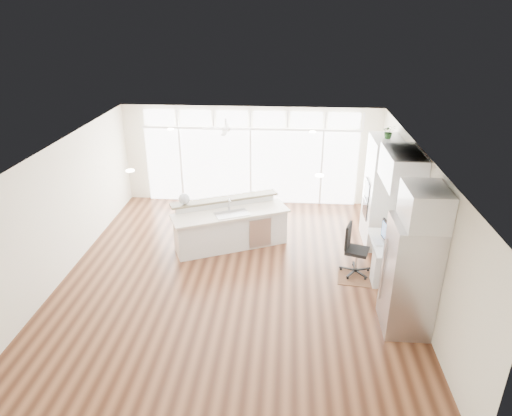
{
  "coord_description": "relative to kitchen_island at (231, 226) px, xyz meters",
  "views": [
    {
      "loc": [
        1.03,
        -7.99,
        5.15
      ],
      "look_at": [
        0.39,
        0.6,
        1.3
      ],
      "focal_mm": 32.0,
      "sensor_mm": 36.0,
      "label": 1
    }
  ],
  "objects": [
    {
      "name": "refrigerator",
      "position": [
        3.34,
        -2.63,
        0.48
      ],
      "size": [
        0.76,
        0.9,
        2.0
      ],
      "primitive_type": "cube",
      "color": "#B7B7BC",
      "rests_on": "floor"
    },
    {
      "name": "kitchen_island",
      "position": [
        0.0,
        0.0,
        0.0
      ],
      "size": [
        2.82,
        2.0,
        1.05
      ],
      "primitive_type": "cube",
      "rotation": [
        0.0,
        0.0,
        0.43
      ],
      "color": "white",
      "rests_on": "floor"
    },
    {
      "name": "office_chair",
      "position": [
        2.73,
        -0.98,
        0.02
      ],
      "size": [
        0.7,
        0.67,
        1.09
      ],
      "primitive_type": "cube",
      "rotation": [
        0.0,
        0.0,
        -0.32
      ],
      "color": "black",
      "rests_on": "floor"
    },
    {
      "name": "rug",
      "position": [
        2.77,
        -1.19,
        -0.52
      ],
      "size": [
        0.89,
        0.69,
        0.01
      ],
      "primitive_type": "cube",
      "rotation": [
        0.0,
        0.0,
        -0.13
      ],
      "color": "#3A1F12",
      "rests_on": "floor"
    },
    {
      "name": "transom_row",
      "position": [
        0.23,
        2.66,
        1.86
      ],
      "size": [
        5.9,
        0.06,
        0.4
      ],
      "primitive_type": "cube",
      "color": "white",
      "rests_on": "wall_back"
    },
    {
      "name": "fridge_cabinet",
      "position": [
        3.4,
        -2.63,
        1.78
      ],
      "size": [
        0.64,
        0.9,
        0.6
      ],
      "primitive_type": "cube",
      "color": "white",
      "rests_on": "wall_right"
    },
    {
      "name": "wall_right",
      "position": [
        3.73,
        -1.28,
        0.83
      ],
      "size": [
        0.04,
        8.0,
        2.7
      ],
      "primitive_type": "cube",
      "color": "white",
      "rests_on": "floor"
    },
    {
      "name": "upper_cabinets",
      "position": [
        3.4,
        -0.98,
        1.83
      ],
      "size": [
        0.64,
        1.3,
        0.64
      ],
      "primitive_type": "cube",
      "color": "white",
      "rests_on": "wall_right"
    },
    {
      "name": "oven_cabinet",
      "position": [
        3.4,
        0.52,
        0.73
      ],
      "size": [
        0.64,
        1.2,
        2.5
      ],
      "primitive_type": "cube",
      "color": "white",
      "rests_on": "floor"
    },
    {
      "name": "wall_left",
      "position": [
        -3.27,
        -1.28,
        0.83
      ],
      "size": [
        0.04,
        8.0,
        2.7
      ],
      "primitive_type": "cube",
      "color": "white",
      "rests_on": "floor"
    },
    {
      "name": "framed_photos",
      "position": [
        3.69,
        -0.36,
        0.88
      ],
      "size": [
        0.06,
        0.22,
        0.8
      ],
      "primitive_type": "cube",
      "color": "black",
      "rests_on": "wall_right"
    },
    {
      "name": "glass_wall",
      "position": [
        0.23,
        2.66,
        0.53
      ],
      "size": [
        5.8,
        0.06,
        2.08
      ],
      "primitive_type": "cube",
      "color": "white",
      "rests_on": "wall_back"
    },
    {
      "name": "wall_back",
      "position": [
        0.23,
        2.72,
        0.83
      ],
      "size": [
        7.0,
        0.04,
        2.7
      ],
      "primitive_type": "cube",
      "color": "white",
      "rests_on": "floor"
    },
    {
      "name": "ceiling_fan",
      "position": [
        -0.27,
        1.52,
        1.96
      ],
      "size": [
        1.16,
        1.16,
        0.32
      ],
      "primitive_type": "cube",
      "color": "white",
      "rests_on": "ceiling"
    },
    {
      "name": "floor",
      "position": [
        0.23,
        -1.28,
        -0.53
      ],
      "size": [
        7.0,
        8.0,
        0.02
      ],
      "primitive_type": "cube",
      "color": "#452415",
      "rests_on": "ground"
    },
    {
      "name": "monitor",
      "position": [
        3.28,
        -0.98,
        0.46
      ],
      "size": [
        0.17,
        0.54,
        0.45
      ],
      "primitive_type": "cube",
      "rotation": [
        0.0,
        0.0,
        0.16
      ],
      "color": "black",
      "rests_on": "desk_nook"
    },
    {
      "name": "ceiling",
      "position": [
        0.23,
        -1.28,
        2.18
      ],
      "size": [
        7.0,
        8.0,
        0.02
      ],
      "primitive_type": "cube",
      "color": "white",
      "rests_on": "wall_back"
    },
    {
      "name": "keyboard",
      "position": [
        3.11,
        -0.98,
        0.24
      ],
      "size": [
        0.14,
        0.36,
        0.02
      ],
      "primitive_type": "cube",
      "rotation": [
        0.0,
        0.0,
        0.02
      ],
      "color": "silver",
      "rests_on": "desk_nook"
    },
    {
      "name": "recessed_lights",
      "position": [
        0.23,
        -1.08,
        2.16
      ],
      "size": [
        3.4,
        3.0,
        0.02
      ],
      "primitive_type": "cube",
      "color": "beige",
      "rests_on": "ceiling"
    },
    {
      "name": "desk_nook",
      "position": [
        3.36,
        -0.98,
        -0.14
      ],
      "size": [
        0.72,
        1.3,
        0.76
      ],
      "primitive_type": "cube",
      "color": "white",
      "rests_on": "floor"
    },
    {
      "name": "desk_window",
      "position": [
        3.69,
        -0.98,
        1.03
      ],
      "size": [
        0.04,
        0.85,
        0.85
      ],
      "primitive_type": "cube",
      "color": "white",
      "rests_on": "wall_right"
    },
    {
      "name": "wall_front",
      "position": [
        0.23,
        -5.28,
        0.83
      ],
      "size": [
        7.0,
        0.04,
        2.7
      ],
      "primitive_type": "cube",
      "color": "white",
      "rests_on": "floor"
    },
    {
      "name": "potted_plant",
      "position": [
        3.4,
        0.52,
        2.09
      ],
      "size": [
        0.27,
        0.3,
        0.23
      ],
      "primitive_type": "imported",
      "rotation": [
        0.0,
        0.0,
        -0.02
      ],
      "color": "#2E622A",
      "rests_on": "oven_cabinet"
    },
    {
      "name": "fishbowl",
      "position": [
        -1.03,
        -0.03,
        0.65
      ],
      "size": [
        0.34,
        0.34,
        0.26
      ],
      "primitive_type": "sphere",
      "rotation": [
        0.0,
        0.0,
        0.4
      ],
      "color": "silver",
      "rests_on": "kitchen_island"
    }
  ]
}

